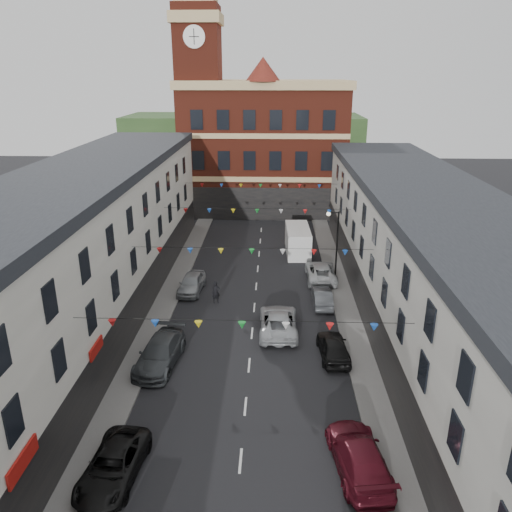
# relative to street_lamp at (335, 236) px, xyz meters

# --- Properties ---
(ground) EXTENTS (160.00, 160.00, 0.00)m
(ground) POSITION_rel_street_lamp_xyz_m (-6.55, -14.00, -3.90)
(ground) COLOR black
(ground) RESTS_ON ground
(pavement_left) EXTENTS (1.80, 64.00, 0.15)m
(pavement_left) POSITION_rel_street_lamp_xyz_m (-13.45, -12.00, -3.83)
(pavement_left) COLOR #605E5B
(pavement_left) RESTS_ON ground
(pavement_right) EXTENTS (1.80, 64.00, 0.15)m
(pavement_right) POSITION_rel_street_lamp_xyz_m (0.35, -12.00, -3.83)
(pavement_right) COLOR #605E5B
(pavement_right) RESTS_ON ground
(terrace_left) EXTENTS (8.40, 56.00, 10.70)m
(terrace_left) POSITION_rel_street_lamp_xyz_m (-18.33, -13.00, 1.44)
(terrace_left) COLOR beige
(terrace_left) RESTS_ON ground
(terrace_right) EXTENTS (8.40, 56.00, 9.70)m
(terrace_right) POSITION_rel_street_lamp_xyz_m (5.23, -13.00, 0.95)
(terrace_right) COLOR silver
(terrace_right) RESTS_ON ground
(civic_building) EXTENTS (20.60, 13.30, 18.50)m
(civic_building) POSITION_rel_street_lamp_xyz_m (-6.55, 23.95, 4.23)
(civic_building) COLOR maroon
(civic_building) RESTS_ON ground
(clock_tower) EXTENTS (5.60, 5.60, 30.00)m
(clock_tower) POSITION_rel_street_lamp_xyz_m (-14.05, 21.00, 11.03)
(clock_tower) COLOR maroon
(clock_tower) RESTS_ON ground
(distant_hill) EXTENTS (40.00, 14.00, 10.00)m
(distant_hill) POSITION_rel_street_lamp_xyz_m (-10.55, 48.00, 1.10)
(distant_hill) COLOR #2B4821
(distant_hill) RESTS_ON ground
(street_lamp) EXTENTS (1.10, 0.36, 6.00)m
(street_lamp) POSITION_rel_street_lamp_xyz_m (0.00, 0.00, 0.00)
(street_lamp) COLOR black
(street_lamp) RESTS_ON ground
(car_left_c) EXTENTS (2.59, 4.95, 1.33)m
(car_left_c) POSITION_rel_street_lamp_xyz_m (-12.05, -23.21, -3.24)
(car_left_c) COLOR black
(car_left_c) RESTS_ON ground
(car_left_d) EXTENTS (2.73, 5.61, 1.57)m
(car_left_d) POSITION_rel_street_lamp_xyz_m (-11.99, -14.05, -3.12)
(car_left_d) COLOR #404448
(car_left_d) RESTS_ON ground
(car_left_e) EXTENTS (2.07, 4.48, 1.49)m
(car_left_e) POSITION_rel_street_lamp_xyz_m (-11.77, -3.17, -3.16)
(car_left_e) COLOR #9B9FA4
(car_left_e) RESTS_ON ground
(car_right_c) EXTENTS (2.82, 5.56, 1.55)m
(car_right_c) POSITION_rel_street_lamp_xyz_m (-1.23, -22.35, -3.13)
(car_right_c) COLOR #54101C
(car_right_c) RESTS_ON ground
(car_right_d) EXTENTS (1.98, 4.38, 1.46)m
(car_right_d) POSITION_rel_street_lamp_xyz_m (-1.32, -12.87, -3.17)
(car_right_d) COLOR black
(car_right_d) RESTS_ON ground
(car_right_e) EXTENTS (1.42, 3.94, 1.29)m
(car_right_e) POSITION_rel_street_lamp_xyz_m (-1.37, -5.31, -3.26)
(car_right_e) COLOR #45494C
(car_right_e) RESTS_ON ground
(car_right_f) EXTENTS (2.51, 5.32, 1.47)m
(car_right_f) POSITION_rel_street_lamp_xyz_m (-1.05, -0.30, -3.17)
(car_right_f) COLOR #B7BABC
(car_right_f) RESTS_ON ground
(moving_car) EXTENTS (2.61, 5.55, 1.53)m
(moving_car) POSITION_rel_street_lamp_xyz_m (-4.75, -9.65, -3.14)
(moving_car) COLOR #BABDC2
(moving_car) RESTS_ON ground
(white_van) EXTENTS (2.41, 5.84, 2.55)m
(white_van) POSITION_rel_street_lamp_xyz_m (-2.75, 6.53, -2.63)
(white_van) COLOR white
(white_van) RESTS_ON ground
(pedestrian) EXTENTS (0.75, 0.63, 1.76)m
(pedestrian) POSITION_rel_street_lamp_xyz_m (-9.55, -5.25, -3.03)
(pedestrian) COLOR black
(pedestrian) RESTS_ON ground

